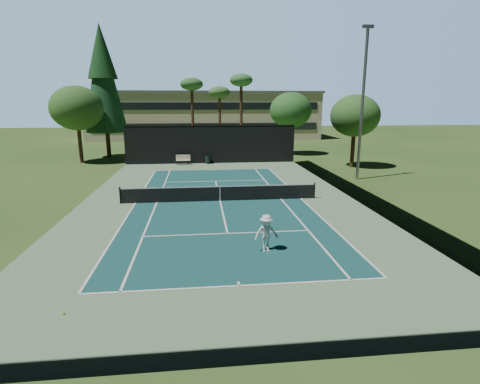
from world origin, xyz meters
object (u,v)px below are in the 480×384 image
object	(u,v)px
player	(266,233)
tennis_ball_d	(156,185)
tennis_ball_b	(198,189)
park_bench	(183,159)
tennis_net	(220,193)
tennis_ball_c	(226,188)
tennis_ball_a	(64,313)
trash_bin	(208,159)

from	to	relation	value
player	tennis_ball_d	bearing A→B (deg)	106.65
tennis_ball_b	park_bench	bearing A→B (deg)	97.43
tennis_net	player	xyz separation A→B (m)	(1.52, -8.79, 0.27)
tennis_ball_c	park_bench	distance (m)	12.43
tennis_net	tennis_ball_c	size ratio (longest dim) A/B	216.85
player	park_bench	bearing A→B (deg)	93.28
player	tennis_ball_c	world-z (taller)	player
player	tennis_ball_a	bearing A→B (deg)	-155.81
tennis_net	tennis_ball_a	distance (m)	14.25
tennis_net	tennis_ball_b	size ratio (longest dim) A/B	169.64
player	tennis_ball_c	size ratio (longest dim) A/B	27.89
tennis_ball_b	trash_bin	size ratio (longest dim) A/B	0.08
player	tennis_ball_c	xyz separation A→B (m)	(-0.86, 12.40, -0.80)
park_bench	trash_bin	bearing A→B (deg)	4.56
tennis_ball_b	trash_bin	bearing A→B (deg)	85.02
park_bench	player	bearing A→B (deg)	-79.48
tennis_net	tennis_ball_b	xyz separation A→B (m)	(-1.45, 3.64, -0.52)
tennis_ball_c	park_bench	bearing A→B (deg)	107.10
tennis_ball_a	player	bearing A→B (deg)	31.44
tennis_ball_d	park_bench	distance (m)	10.26
player	trash_bin	xyz separation A→B (m)	(-1.91, 24.48, -0.35)
tennis_net	tennis_ball_d	size ratio (longest dim) A/B	196.25
tennis_net	player	bearing A→B (deg)	-80.20
tennis_ball_a	trash_bin	size ratio (longest dim) A/B	0.08
park_bench	trash_bin	xyz separation A→B (m)	(2.59, 0.21, -0.07)
tennis_ball_b	tennis_ball_d	distance (m)	3.76
tennis_ball_d	trash_bin	world-z (taller)	trash_bin
tennis_ball_c	park_bench	world-z (taller)	park_bench
tennis_ball_d	tennis_ball_b	bearing A→B (deg)	-27.88
tennis_ball_d	tennis_net	bearing A→B (deg)	-48.55
tennis_ball_c	park_bench	xyz separation A→B (m)	(-3.65, 11.87, 0.52)
player	tennis_ball_a	size ratio (longest dim) A/B	21.38
park_bench	trash_bin	size ratio (longest dim) A/B	1.59
tennis_ball_a	tennis_ball_c	distance (m)	17.84
player	trash_bin	bearing A→B (deg)	87.22
tennis_ball_c	tennis_net	bearing A→B (deg)	-100.37
tennis_ball_a	tennis_ball_d	bearing A→B (deg)	87.55
player	tennis_ball_d	distance (m)	15.53
trash_bin	tennis_net	bearing A→B (deg)	-88.55
tennis_ball_d	player	bearing A→B (deg)	-66.10
tennis_ball_b	tennis_ball_d	size ratio (longest dim) A/B	1.16
tennis_ball_b	tennis_ball_c	bearing A→B (deg)	-0.79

